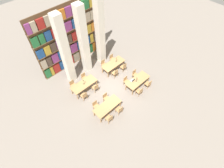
{
  "coord_description": "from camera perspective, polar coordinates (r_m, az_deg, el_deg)",
  "views": [
    {
      "loc": [
        -5.93,
        -6.35,
        11.49
      ],
      "look_at": [
        0.0,
        -0.14,
        0.67
      ],
      "focal_mm": 28.0,
      "sensor_mm": 36.0,
      "label": 1
    }
  ],
  "objects": [
    {
      "name": "desk_lamp_1",
      "position": [
        13.66,
        -9.31,
        0.91
      ],
      "size": [
        0.14,
        0.14,
        0.48
      ],
      "color": "brown",
      "rests_on": "reading_table_2"
    },
    {
      "name": "chair_2",
      "position": [
        12.75,
        2.46,
        -8.37
      ],
      "size": [
        0.42,
        0.4,
        0.87
      ],
      "color": "tan",
      "rests_on": "ground_plane"
    },
    {
      "name": "desk_lamp_2",
      "position": [
        15.21,
        1.4,
        8.22
      ],
      "size": [
        0.14,
        0.14,
        0.46
      ],
      "color": "brown",
      "rests_on": "reading_table_3"
    },
    {
      "name": "chair_7",
      "position": [
        14.89,
        7.51,
        3.23
      ],
      "size": [
        0.42,
        0.4,
        0.87
      ],
      "rotation": [
        0.0,
        0.0,
        3.14
      ],
      "color": "tan",
      "rests_on": "ground_plane"
    },
    {
      "name": "chair_10",
      "position": [
        13.92,
        -5.4,
        -1.1
      ],
      "size": [
        0.42,
        0.4,
        0.87
      ],
      "color": "tan",
      "rests_on": "ground_plane"
    },
    {
      "name": "chair_5",
      "position": [
        14.33,
        4.67,
        1.03
      ],
      "size": [
        0.42,
        0.4,
        0.87
      ],
      "rotation": [
        0.0,
        0.0,
        3.14
      ],
      "color": "tan",
      "rests_on": "ground_plane"
    },
    {
      "name": "chair_0",
      "position": [
        12.4,
        -0.88,
        -11.17
      ],
      "size": [
        0.42,
        0.4,
        0.87
      ],
      "color": "tan",
      "rests_on": "ground_plane"
    },
    {
      "name": "desk_lamp_0",
      "position": [
        13.83,
        8.05,
        1.72
      ],
      "size": [
        0.14,
        0.14,
        0.42
      ],
      "color": "brown",
      "rests_on": "reading_table_1"
    },
    {
      "name": "chair_9",
      "position": [
        14.37,
        -12.63,
        -0.27
      ],
      "size": [
        0.42,
        0.4,
        0.87
      ],
      "rotation": [
        0.0,
        0.0,
        3.14
      ],
      "color": "tan",
      "rests_on": "ground_plane"
    },
    {
      "name": "reading_table_1",
      "position": [
        14.19,
        8.38,
        1.1
      ],
      "size": [
        2.12,
        0.88,
        0.74
      ],
      "color": "tan",
      "rests_on": "ground_plane"
    },
    {
      "name": "bookshelf_bank",
      "position": [
        15.31,
        -12.74,
        14.69
      ],
      "size": [
        6.7,
        0.35,
        5.5
      ],
      "color": "brown",
      "rests_on": "ground_plane"
    },
    {
      "name": "pillar_left",
      "position": [
        13.36,
        -15.08,
        10.09
      ],
      "size": [
        0.6,
        0.6,
        6.0
      ],
      "color": "silver",
      "rests_on": "ground_plane"
    },
    {
      "name": "reading_table_3",
      "position": [
        15.3,
        0.44,
        6.53
      ],
      "size": [
        2.12,
        0.88,
        0.74
      ],
      "color": "tan",
      "rests_on": "ground_plane"
    },
    {
      "name": "chair_6",
      "position": [
        14.39,
        11.8,
        0.08
      ],
      "size": [
        0.42,
        0.4,
        0.87
      ],
      "color": "tan",
      "rests_on": "ground_plane"
    },
    {
      "name": "chair_1",
      "position": [
        12.97,
        -5.29,
        -7.0
      ],
      "size": [
        0.42,
        0.4,
        0.87
      ],
      "rotation": [
        0.0,
        0.0,
        3.14
      ],
      "color": "tan",
      "rests_on": "ground_plane"
    },
    {
      "name": "chair_15",
      "position": [
        16.09,
        0.06,
        8.31
      ],
      "size": [
        0.42,
        0.4,
        0.87
      ],
      "rotation": [
        0.0,
        0.0,
        3.14
      ],
      "color": "tan",
      "rests_on": "ground_plane"
    },
    {
      "name": "reading_table_0",
      "position": [
        12.65,
        -1.53,
        -7.29
      ],
      "size": [
        2.12,
        0.88,
        0.74
      ],
      "color": "tan",
      "rests_on": "ground_plane"
    },
    {
      "name": "chair_12",
      "position": [
        14.86,
        1.04,
        3.65
      ],
      "size": [
        0.42,
        0.4,
        0.87
      ],
      "color": "tan",
      "rests_on": "ground_plane"
    },
    {
      "name": "chair_4",
      "position": [
        13.81,
        9.03,
        -2.33
      ],
      "size": [
        0.42,
        0.4,
        0.87
      ],
      "color": "tan",
      "rests_on": "ground_plane"
    },
    {
      "name": "pillar_center",
      "position": [
        13.98,
        -9.31,
        13.45
      ],
      "size": [
        0.6,
        0.6,
        6.0
      ],
      "color": "silver",
      "rests_on": "ground_plane"
    },
    {
      "name": "ground_plane",
      "position": [
        14.41,
        -0.38,
        -1.35
      ],
      "size": [
        40.0,
        40.0,
        0.0
      ],
      "primitive_type": "plane",
      "color": "gray"
    },
    {
      "name": "chair_8",
      "position": [
        13.57,
        -9.09,
        -3.75
      ],
      "size": [
        0.42,
        0.4,
        0.87
      ],
      "color": "tan",
      "rests_on": "ground_plane"
    },
    {
      "name": "chair_13",
      "position": [
        15.59,
        -2.71,
        6.51
      ],
      "size": [
        0.42,
        0.4,
        0.87
      ],
      "rotation": [
        0.0,
        0.0,
        3.14
      ],
      "color": "tan",
      "rests_on": "ground_plane"
    },
    {
      "name": "laptop",
      "position": [
        14.0,
        6.75,
        1.21
      ],
      "size": [
        0.32,
        0.22,
        0.21
      ],
      "rotation": [
        0.0,
        0.0,
        3.14
      ],
      "color": "silver",
      "rests_on": "reading_table_1"
    },
    {
      "name": "chair_11",
      "position": [
        14.71,
        -9.05,
        2.16
      ],
      "size": [
        0.42,
        0.4,
        0.87
      ],
      "rotation": [
        0.0,
        0.0,
        3.14
      ],
      "color": "tan",
      "rests_on": "ground_plane"
    },
    {
      "name": "pillar_right",
      "position": [
        14.78,
        -3.96,
        16.38
      ],
      "size": [
        0.6,
        0.6,
        6.0
      ],
      "color": "silver",
      "rests_on": "ground_plane"
    },
    {
      "name": "chair_3",
      "position": [
        13.3,
        -1.98,
        -4.46
      ],
      "size": [
        0.42,
        0.4,
        0.87
      ],
      "rotation": [
        0.0,
        0.0,
        3.14
      ],
      "color": "tan",
      "rests_on": "ground_plane"
    },
    {
      "name": "chair_14",
      "position": [
        15.38,
        3.81,
        5.62
      ],
      "size": [
        0.42,
        0.4,
        0.87
      ],
      "color": "tan",
      "rests_on": "ground_plane"
    },
    {
      "name": "reading_table_2",
      "position": [
        13.96,
        -9.15,
        -0.17
      ],
      "size": [
        2.12,
        0.88,
        0.74
      ],
      "color": "tan",
      "rests_on": "ground_plane"
    }
  ]
}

